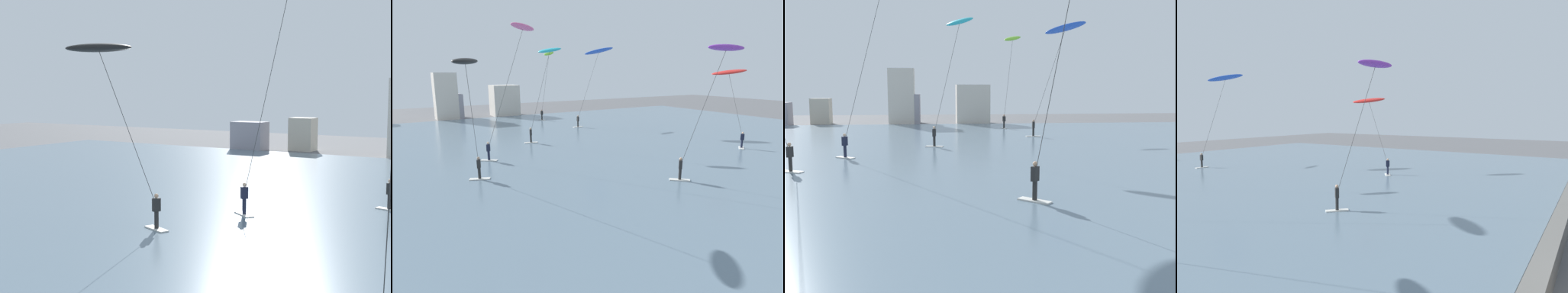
% 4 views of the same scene
% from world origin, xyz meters
% --- Properties ---
extents(water_bay, '(84.00, 52.00, 0.10)m').
position_xyz_m(water_bay, '(0.00, 29.91, 0.05)').
color(water_bay, slate).
rests_on(water_bay, ground).
extents(far_shore_buildings, '(29.82, 4.75, 7.50)m').
position_xyz_m(far_shore_buildings, '(-2.68, 58.11, 2.67)').
color(far_shore_buildings, gray).
rests_on(far_shore_buildings, ground).
extents(kitesurfer_blue, '(5.23, 2.98, 10.92)m').
position_xyz_m(kitesurfer_blue, '(12.61, 38.04, 9.65)').
color(kitesurfer_blue, silver).
rests_on(kitesurfer_blue, water_bay).
extents(kitesurfer_cyan, '(3.96, 2.39, 10.04)m').
position_xyz_m(kitesurfer_cyan, '(2.32, 31.81, 8.35)').
color(kitesurfer_cyan, silver).
rests_on(kitesurfer_cyan, water_bay).
extents(kitesurfer_pink, '(5.18, 3.53, 11.23)m').
position_xyz_m(kitesurfer_pink, '(-2.66, 26.08, 10.03)').
color(kitesurfer_pink, silver).
rests_on(kitesurfer_pink, water_bay).
extents(kitesurfer_lime, '(2.46, 3.69, 10.70)m').
position_xyz_m(kitesurfer_lime, '(9.33, 46.60, 8.82)').
color(kitesurfer_lime, silver).
rests_on(kitesurfer_lime, water_bay).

